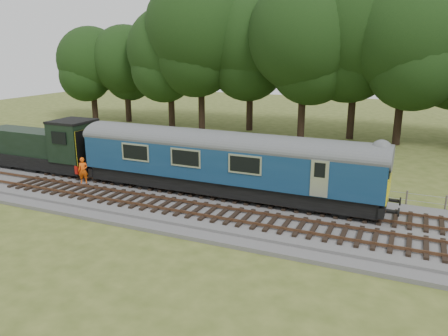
% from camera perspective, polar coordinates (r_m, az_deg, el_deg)
% --- Properties ---
extents(ground, '(120.00, 120.00, 0.00)m').
position_cam_1_polar(ground, '(23.58, 7.49, -6.57)').
color(ground, '#47551F').
rests_on(ground, ground).
extents(ballast, '(70.00, 7.00, 0.35)m').
position_cam_1_polar(ballast, '(23.51, 7.51, -6.17)').
color(ballast, '#4C4C4F').
rests_on(ballast, ground).
extents(track_north, '(67.20, 2.40, 0.21)m').
position_cam_1_polar(track_north, '(24.69, 8.45, -4.54)').
color(track_north, black).
rests_on(track_north, ballast).
extents(track_south, '(67.20, 2.40, 0.21)m').
position_cam_1_polar(track_south, '(22.00, 6.34, -7.02)').
color(track_south, black).
rests_on(track_south, ballast).
extents(fence, '(64.00, 0.12, 1.00)m').
position_cam_1_polar(fence, '(27.67, 10.15, -3.30)').
color(fence, '#6B6054').
rests_on(fence, ground).
extents(tree_line, '(70.00, 8.00, 18.00)m').
position_cam_1_polar(tree_line, '(44.34, 15.62, 3.49)').
color(tree_line, black).
rests_on(tree_line, ground).
extents(dmu_railcar, '(18.05, 2.86, 3.88)m').
position_cam_1_polar(dmu_railcar, '(25.28, 0.10, 1.31)').
color(dmu_railcar, black).
rests_on(dmu_railcar, ground).
extents(shunter_loco, '(8.92, 2.60, 3.38)m').
position_cam_1_polar(shunter_loco, '(33.39, -22.38, 2.53)').
color(shunter_loco, black).
rests_on(shunter_loco, ground).
extents(worker, '(0.73, 0.68, 1.68)m').
position_cam_1_polar(worker, '(29.35, -17.93, -0.30)').
color(worker, '#F8570D').
rests_on(worker, ballast).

